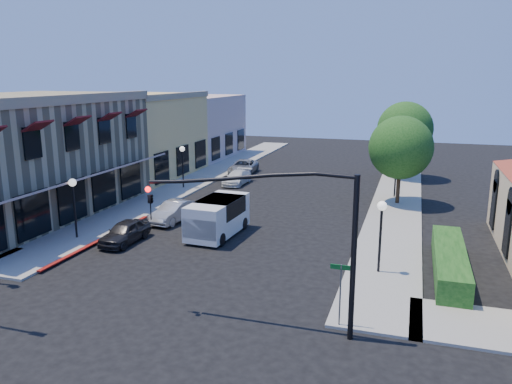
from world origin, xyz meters
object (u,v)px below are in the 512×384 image
(signal_mast_arm, at_px, (294,224))
(lamppost_right_far, at_px, (396,163))
(street_tree_a, at_px, (401,148))
(street_name_sign, at_px, (341,285))
(lamppost_left_near, at_px, (73,193))
(parked_car_a, at_px, (125,232))
(street_tree_b, at_px, (405,129))
(lamppost_right_near, at_px, (381,219))
(white_van, at_px, (217,215))
(lamppost_left_far, at_px, (182,156))
(parked_car_b, at_px, (174,212))
(parked_car_d, at_px, (243,167))
(parked_car_c, at_px, (237,178))

(signal_mast_arm, bearing_deg, lamppost_right_far, 83.30)
(street_tree_a, xyz_separation_m, street_name_sign, (-1.30, -19.80, -2.50))
(street_name_sign, xyz_separation_m, lamppost_left_near, (-16.00, 5.80, 1.04))
(street_name_sign, relative_size, lamppost_right_far, 0.70)
(parked_car_a, bearing_deg, street_tree_b, 59.85)
(signal_mast_arm, distance_m, lamppost_right_near, 7.15)
(white_van, bearing_deg, lamppost_right_near, -18.11)
(street_tree_a, xyz_separation_m, lamppost_left_far, (-17.30, 0.00, -1.46))
(lamppost_left_far, bearing_deg, white_van, -55.46)
(street_tree_b, height_order, parked_car_b, street_tree_b)
(signal_mast_arm, distance_m, parked_car_d, 30.73)
(lamppost_left_far, xyz_separation_m, parked_car_b, (3.70, -9.00, -2.08))
(lamppost_right_near, relative_size, lamppost_right_far, 1.00)
(street_tree_a, bearing_deg, parked_car_a, -136.19)
(street_name_sign, bearing_deg, lamppost_right_near, 80.22)
(street_tree_b, height_order, parked_car_c, street_tree_b)
(signal_mast_arm, bearing_deg, parked_car_b, 132.81)
(parked_car_a, bearing_deg, parked_car_b, 82.68)
(signal_mast_arm, bearing_deg, street_tree_a, 81.83)
(parked_car_c, xyz_separation_m, parked_car_d, (-1.06, 4.70, 0.09))
(lamppost_left_near, height_order, lamppost_right_near, same)
(lamppost_left_far, distance_m, parked_car_a, 14.19)
(parked_car_c, bearing_deg, white_van, -73.30)
(street_tree_a, height_order, lamppost_left_far, street_tree_a)
(parked_car_b, bearing_deg, lamppost_right_near, -13.37)
(lamppost_right_near, bearing_deg, signal_mast_arm, -112.12)
(parked_car_a, xyz_separation_m, parked_car_d, (-0.38, 21.40, 0.04))
(street_tree_a, xyz_separation_m, parked_car_c, (-13.60, 3.00, -3.61))
(signal_mast_arm, distance_m, lamppost_right_far, 22.70)
(signal_mast_arm, xyz_separation_m, parked_car_c, (-10.66, 23.50, -3.50))
(signal_mast_arm, relative_size, parked_car_b, 2.02)
(lamppost_left_near, distance_m, lamppost_right_near, 17.00)
(lamppost_right_far, bearing_deg, lamppost_right_near, -90.00)
(lamppost_right_near, distance_m, white_van, 10.11)
(street_tree_b, xyz_separation_m, parked_car_a, (-14.28, -23.70, -3.91))
(signal_mast_arm, xyz_separation_m, lamppost_right_far, (2.64, 22.50, -1.35))
(signal_mast_arm, distance_m, parked_car_a, 13.67)
(signal_mast_arm, relative_size, lamppost_left_far, 2.24)
(street_tree_b, relative_size, lamppost_right_near, 1.97)
(street_tree_a, distance_m, lamppost_left_far, 17.36)
(street_tree_b, relative_size, lamppost_left_near, 1.97)
(signal_mast_arm, height_order, parked_car_b, signal_mast_arm)
(signal_mast_arm, bearing_deg, lamppost_right_near, 67.88)
(street_tree_a, bearing_deg, lamppost_right_far, 98.53)
(street_tree_b, xyz_separation_m, white_van, (-9.80, -20.89, -3.29))
(street_name_sign, relative_size, lamppost_left_near, 0.70)
(lamppost_right_far, xyz_separation_m, parked_car_b, (-13.30, -11.00, -2.08))
(signal_mast_arm, height_order, lamppost_left_near, signal_mast_arm)
(lamppost_right_far, bearing_deg, parked_car_d, 158.35)
(parked_car_d, bearing_deg, street_name_sign, -69.64)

